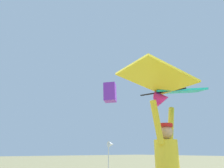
{
  "coord_description": "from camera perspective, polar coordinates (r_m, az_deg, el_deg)",
  "views": [
    {
      "loc": [
        -2.55,
        -2.22,
        1.22
      ],
      "look_at": [
        0.11,
        1.12,
        2.56
      ],
      "focal_mm": 34.41,
      "sensor_mm": 36.0,
      "label": 1
    }
  ],
  "objects": [
    {
      "name": "distant_kite_teal_far_center",
      "position": [
        19.42,
        11.04,
        0.95
      ],
      "size": [
        0.62,
        0.62,
        0.2
      ],
      "color": "#19B2AD"
    },
    {
      "name": "held_stunt_kite",
      "position": [
        3.47,
        14.43,
        -1.02
      ],
      "size": [
        1.96,
        1.27,
        0.42
      ],
      "color": "black"
    },
    {
      "name": "marker_flag",
      "position": [
        9.65,
        -0.34,
        -16.29
      ],
      "size": [
        0.3,
        0.24,
        1.63
      ],
      "color": "silver",
      "rests_on": "ground"
    },
    {
      "name": "distant_kite_purple_overhead_distant",
      "position": [
        14.47,
        -0.53,
        -2.28
      ],
      "size": [
        1.09,
        1.14,
        1.28
      ],
      "color": "purple"
    }
  ]
}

